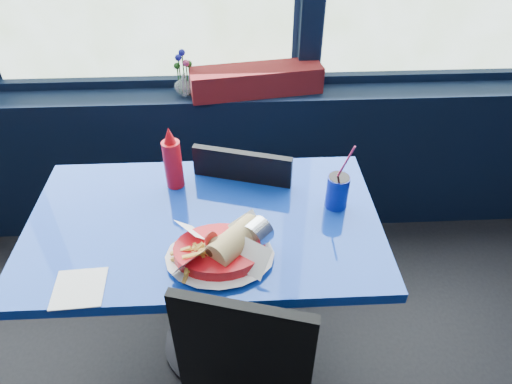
% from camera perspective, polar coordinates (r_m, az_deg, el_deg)
% --- Properties ---
extents(window_sill, '(5.00, 0.26, 0.80)m').
position_cam_1_polar(window_sill, '(2.50, -12.09, 3.91)').
color(window_sill, black).
rests_on(window_sill, ground).
extents(near_table, '(1.20, 0.70, 0.75)m').
position_cam_1_polar(near_table, '(1.70, -6.10, -7.99)').
color(near_table, black).
rests_on(near_table, ground).
extents(chair_near_back, '(0.49, 0.49, 0.87)m').
position_cam_1_polar(chair_near_back, '(1.97, -2.61, -2.27)').
color(chair_near_back, black).
rests_on(chair_near_back, ground).
extents(planter_box, '(0.63, 0.24, 0.12)m').
position_cam_1_polar(planter_box, '(2.21, 0.04, 13.80)').
color(planter_box, maroon).
rests_on(planter_box, window_sill).
extents(flower_vase, '(0.13, 0.14, 0.21)m').
position_cam_1_polar(flower_vase, '(2.22, -8.94, 13.50)').
color(flower_vase, silver).
rests_on(flower_vase, window_sill).
extents(food_basket, '(0.37, 0.37, 0.11)m').
position_cam_1_polar(food_basket, '(1.41, -4.31, -7.20)').
color(food_basket, red).
rests_on(food_basket, near_table).
extents(ketchup_bottle, '(0.07, 0.07, 0.25)m').
position_cam_1_polar(ketchup_bottle, '(1.67, -10.38, 3.87)').
color(ketchup_bottle, red).
rests_on(ketchup_bottle, near_table).
extents(soda_cup, '(0.08, 0.08, 0.26)m').
position_cam_1_polar(soda_cup, '(1.60, 10.14, 0.16)').
color(soda_cup, '#0D1C95').
rests_on(soda_cup, near_table).
extents(napkin, '(0.15, 0.15, 0.00)m').
position_cam_1_polar(napkin, '(1.45, -21.23, -11.15)').
color(napkin, white).
rests_on(napkin, near_table).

